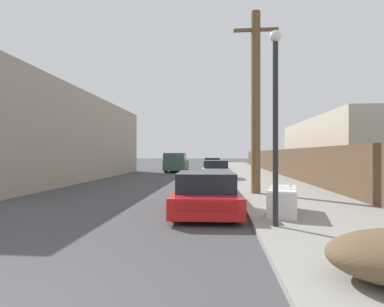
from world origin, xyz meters
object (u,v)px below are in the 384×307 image
at_px(parked_sports_car_red, 206,193).
at_px(car_parked_mid, 216,170).
at_px(pickup_truck, 176,162).
at_px(discarded_fridge, 283,200).
at_px(car_parked_far, 212,165).
at_px(utility_pole, 256,101).
at_px(street_lamp, 275,112).

xyz_separation_m(parked_sports_car_red, car_parked_mid, (0.25, 11.32, 0.06)).
relative_size(parked_sports_car_red, pickup_truck, 0.79).
height_order(parked_sports_car_red, car_parked_mid, car_parked_mid).
relative_size(discarded_fridge, car_parked_far, 0.45).
height_order(discarded_fridge, car_parked_mid, car_parked_mid).
distance_m(discarded_fridge, car_parked_far, 22.90).
distance_m(discarded_fridge, utility_pole, 5.35).
bearing_deg(utility_pole, parked_sports_car_red, -118.79).
xyz_separation_m(pickup_truck, utility_pole, (5.49, -16.04, 3.00)).
xyz_separation_m(car_parked_far, pickup_truck, (-3.35, -2.65, 0.29)).
bearing_deg(car_parked_mid, street_lamp, -84.36).
bearing_deg(discarded_fridge, parked_sports_car_red, 177.04).
height_order(parked_sports_car_red, street_lamp, street_lamp).
relative_size(parked_sports_car_red, car_parked_far, 1.00).
bearing_deg(street_lamp, car_parked_mid, 95.80).
relative_size(parked_sports_car_red, street_lamp, 0.98).
bearing_deg(parked_sports_car_red, car_parked_far, 88.67).
distance_m(parked_sports_car_red, pickup_truck, 19.82).
bearing_deg(utility_pole, car_parked_far, 96.54).
distance_m(parked_sports_car_red, street_lamp, 3.43).
height_order(car_parked_mid, street_lamp, street_lamp).
relative_size(discarded_fridge, pickup_truck, 0.36).
height_order(car_parked_far, pickup_truck, pickup_truck).
distance_m(pickup_truck, street_lamp, 22.34).
bearing_deg(discarded_fridge, utility_pole, 106.57).
xyz_separation_m(car_parked_mid, utility_pole, (1.65, -7.86, 3.29)).
relative_size(car_parked_far, pickup_truck, 0.79).
xyz_separation_m(discarded_fridge, parked_sports_car_red, (-2.10, 0.63, 0.09)).
height_order(car_parked_mid, car_parked_far, car_parked_far).
xyz_separation_m(discarded_fridge, car_parked_far, (-2.34, 22.78, 0.15)).
bearing_deg(utility_pole, street_lamp, -92.86).
bearing_deg(car_parked_mid, car_parked_far, 92.45).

